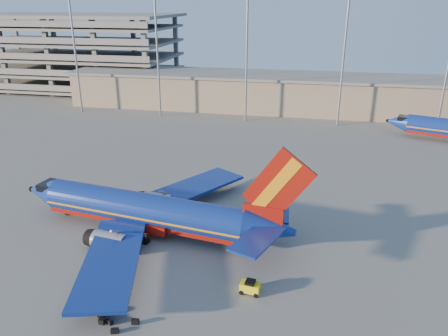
{
  "coord_description": "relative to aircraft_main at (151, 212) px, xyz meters",
  "views": [
    {
      "loc": [
        9.89,
        -48.04,
        25.3
      ],
      "look_at": [
        -1.46,
        5.82,
        4.0
      ],
      "focal_mm": 35.0,
      "sensor_mm": 36.0,
      "label": 1
    }
  ],
  "objects": [
    {
      "name": "aircraft_main",
      "position": [
        0.0,
        0.0,
        0.0
      ],
      "size": [
        35.78,
        34.19,
        12.16
      ],
      "rotation": [
        0.0,
        0.0,
        -0.15
      ],
      "color": "navy",
      "rests_on": "ground"
    },
    {
      "name": "terminal_building",
      "position": [
        17.54,
        63.92,
        1.72
      ],
      "size": [
        122.0,
        16.0,
        8.5
      ],
      "color": "gray",
      "rests_on": "ground"
    },
    {
      "name": "parking_garage",
      "position": [
        -54.46,
        79.97,
        9.13
      ],
      "size": [
        62.0,
        32.0,
        21.4
      ],
      "color": "slate",
      "rests_on": "ground"
    },
    {
      "name": "light_mast_row",
      "position": [
        12.54,
        51.92,
        14.96
      ],
      "size": [
        101.6,
        1.6,
        28.65
      ],
      "color": "gray",
      "rests_on": "ground"
    },
    {
      "name": "ground",
      "position": [
        7.54,
        5.92,
        -2.6
      ],
      "size": [
        220.0,
        220.0,
        0.0
      ],
      "primitive_type": "plane",
      "color": "slate",
      "rests_on": "ground"
    },
    {
      "name": "baggage_tug",
      "position": [
        12.9,
        -8.95,
        -1.92
      ],
      "size": [
        1.94,
        1.31,
        1.31
      ],
      "rotation": [
        0.0,
        0.0,
        -0.12
      ],
      "color": "yellow",
      "rests_on": "ground"
    },
    {
      "name": "luggage_pile",
      "position": [
        2.06,
        -15.17,
        -2.38
      ],
      "size": [
        3.84,
        2.66,
        0.49
      ],
      "color": "black",
      "rests_on": "ground"
    }
  ]
}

